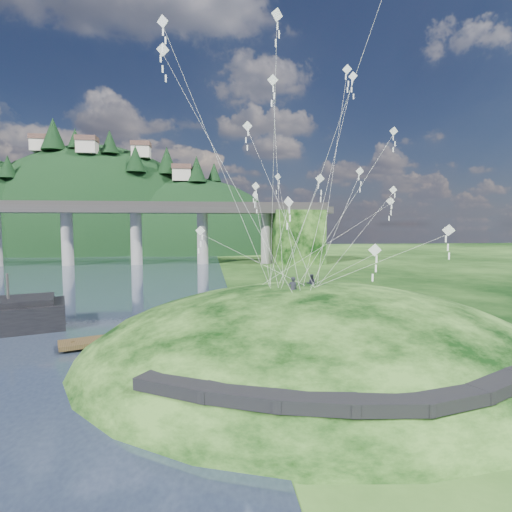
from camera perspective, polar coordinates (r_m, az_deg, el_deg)
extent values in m
plane|color=black|center=(28.39, -6.77, -15.30)|extent=(320.00, 320.00, 0.00)
ellipsoid|color=black|center=(31.83, 8.39, -15.96)|extent=(36.00, 32.00, 13.00)
cube|color=black|center=(20.25, -11.15, -17.60)|extent=(4.32, 3.62, 0.71)
cube|color=black|center=(18.72, -1.79, -19.22)|extent=(4.10, 2.97, 0.61)
cube|color=black|center=(18.32, 8.51, -19.83)|extent=(3.85, 2.37, 0.62)
cube|color=black|center=(18.93, 18.20, -19.33)|extent=(3.62, 1.83, 0.66)
cube|color=black|center=(20.47, 25.95, -17.67)|extent=(3.82, 2.27, 0.68)
cube|color=black|center=(22.82, 31.16, -15.28)|extent=(4.11, 2.97, 0.71)
cylinder|color=gray|center=(101.89, -25.37, 2.37)|extent=(2.60, 2.60, 13.00)
cylinder|color=gray|center=(98.14, -16.74, 2.55)|extent=(2.60, 2.60, 13.00)
cylinder|color=gray|center=(96.76, -7.64, 2.68)|extent=(2.60, 2.60, 13.00)
cylinder|color=gray|center=(97.85, 1.48, 2.74)|extent=(2.60, 2.60, 13.00)
cube|color=black|center=(99.24, 5.77, 2.74)|extent=(12.00, 11.00, 13.00)
ellipsoid|color=black|center=(158.61, -21.63, -1.40)|extent=(96.00, 68.00, 88.00)
ellipsoid|color=black|center=(146.12, -8.97, -3.20)|extent=(76.00, 56.00, 72.00)
cone|color=black|center=(147.07, -31.94, 10.81)|extent=(5.29, 5.29, 6.96)
cone|color=black|center=(152.75, -26.98, 15.26)|extent=(8.01, 8.01, 10.54)
cone|color=black|center=(149.82, -24.43, 15.04)|extent=(4.97, 4.97, 6.54)
cone|color=black|center=(144.79, -20.17, 15.07)|extent=(5.83, 5.83, 7.67)
cone|color=black|center=(137.26, -16.84, 13.16)|extent=(6.47, 6.47, 8.51)
cone|color=black|center=(142.95, -12.62, 13.16)|extent=(7.13, 7.13, 9.38)
cone|color=black|center=(136.99, -8.49, 12.18)|extent=(6.56, 6.56, 8.63)
cone|color=black|center=(142.51, -6.01, 11.83)|extent=(4.88, 4.88, 6.42)
cube|color=beige|center=(157.01, -28.32, 13.70)|extent=(6.00, 5.00, 4.00)
cube|color=brown|center=(157.49, -28.36, 14.67)|extent=(6.40, 5.40, 1.60)
cube|color=beige|center=(144.00, -22.97, 14.08)|extent=(6.00, 5.00, 4.00)
cube|color=brown|center=(144.48, -23.00, 15.13)|extent=(6.40, 5.40, 1.60)
cube|color=beige|center=(146.45, -16.09, 14.05)|extent=(6.00, 5.00, 4.00)
cube|color=brown|center=(146.93, -16.11, 15.09)|extent=(6.40, 5.40, 1.60)
cube|color=beige|center=(137.90, -10.54, 11.27)|extent=(6.00, 5.00, 4.00)
cube|color=brown|center=(138.24, -10.55, 12.38)|extent=(6.40, 5.40, 1.60)
cube|color=black|center=(42.43, -30.64, -5.53)|extent=(6.69, 6.12, 0.55)
cylinder|color=#2D2B2B|center=(42.34, -31.94, -3.98)|extent=(0.22, 0.22, 2.75)
cube|color=#392A17|center=(35.17, -14.81, -10.72)|extent=(13.78, 7.14, 0.35)
cylinder|color=#392A17|center=(34.39, -24.72, -11.78)|extent=(0.30, 0.30, 1.00)
cylinder|color=#392A17|center=(34.69, -19.69, -11.49)|extent=(0.30, 0.30, 1.00)
cylinder|color=#392A17|center=(35.24, -14.80, -11.12)|extent=(0.30, 0.30, 1.00)
cylinder|color=#392A17|center=(36.02, -10.09, -10.68)|extent=(0.30, 0.30, 1.00)
cylinder|color=#392A17|center=(37.04, -5.63, -10.21)|extent=(0.30, 0.30, 1.00)
imported|color=#22232E|center=(28.79, 5.27, -2.96)|extent=(0.72, 0.52, 1.84)
imported|color=#22232E|center=(31.61, 7.91, -2.56)|extent=(0.86, 0.74, 1.53)
cube|color=white|center=(31.30, 4.67, 7.70)|extent=(0.62, 0.68, 0.86)
cube|color=white|center=(31.27, 4.66, 6.56)|extent=(0.11, 0.08, 0.51)
cube|color=white|center=(31.25, 4.65, 5.41)|extent=(0.11, 0.08, 0.51)
cube|color=white|center=(31.25, 4.65, 4.27)|extent=(0.11, 0.08, 0.51)
cube|color=white|center=(32.43, 2.40, 23.83)|extent=(0.82, 0.24, 0.80)
cube|color=white|center=(32.24, 2.40, 22.86)|extent=(0.11, 0.03, 0.47)
cube|color=white|center=(32.06, 2.40, 21.87)|extent=(0.11, 0.03, 0.47)
cube|color=white|center=(31.89, 2.39, 20.88)|extent=(0.11, 0.03, 0.47)
cube|color=white|center=(39.04, 19.01, 8.93)|extent=(0.73, 0.16, 0.72)
cube|color=white|center=(39.00, 18.99, 8.17)|extent=(0.10, 0.03, 0.42)
cube|color=white|center=(38.97, 18.97, 7.42)|extent=(0.10, 0.03, 0.42)
cube|color=white|center=(38.95, 18.95, 6.66)|extent=(0.10, 0.03, 0.42)
cube|color=white|center=(37.53, -1.23, 18.07)|extent=(0.88, 0.23, 0.88)
cube|color=white|center=(37.39, -1.23, 17.14)|extent=(0.11, 0.03, 0.51)
cube|color=white|center=(37.26, -1.23, 16.20)|extent=(0.11, 0.03, 0.51)
cube|color=white|center=(37.14, -1.23, 15.25)|extent=(0.11, 0.03, 0.51)
cube|color=white|center=(41.33, 18.64, 7.43)|extent=(0.74, 0.33, 0.76)
cube|color=white|center=(41.31, 18.62, 6.66)|extent=(0.10, 0.03, 0.45)
cube|color=white|center=(41.29, 18.61, 5.89)|extent=(0.10, 0.03, 0.45)
cube|color=white|center=(41.28, 18.59, 5.13)|extent=(0.10, 0.03, 0.45)
cube|color=white|center=(35.93, 19.08, 16.50)|extent=(0.71, 0.24, 0.69)
cube|color=white|center=(35.83, 19.06, 15.72)|extent=(0.09, 0.04, 0.41)
cube|color=white|center=(35.74, 19.04, 14.93)|extent=(0.09, 0.04, 0.41)
cube|color=white|center=(35.65, 19.02, 14.13)|extent=(0.09, 0.04, 0.41)
cube|color=white|center=(35.22, 12.90, 24.56)|extent=(0.71, 0.29, 0.73)
cube|color=white|center=(35.05, 12.88, 23.75)|extent=(0.10, 0.03, 0.43)
cube|color=white|center=(34.88, 12.86, 22.93)|extent=(0.10, 0.03, 0.43)
cube|color=white|center=(34.71, 12.85, 22.11)|extent=(0.10, 0.03, 0.43)
cube|color=white|center=(30.27, 9.13, 10.87)|extent=(0.71, 0.21, 0.70)
cube|color=white|center=(30.21, 9.12, 9.91)|extent=(0.09, 0.05, 0.41)
cube|color=white|center=(30.17, 9.11, 8.96)|extent=(0.09, 0.05, 0.41)
cube|color=white|center=(30.14, 9.09, 8.00)|extent=(0.09, 0.05, 0.41)
cube|color=white|center=(32.38, -7.97, 3.62)|extent=(0.76, 0.21, 0.75)
cube|color=white|center=(32.39, -7.96, 2.67)|extent=(0.10, 0.05, 0.44)
cube|color=white|center=(32.41, -7.95, 1.71)|extent=(0.10, 0.05, 0.44)
cube|color=white|center=(32.45, -7.94, 0.76)|extent=(0.10, 0.05, 0.44)
cube|color=white|center=(24.17, 16.62, 0.83)|extent=(0.74, 0.25, 0.75)
cube|color=white|center=(24.21, 16.59, -0.43)|extent=(0.10, 0.03, 0.44)
cube|color=white|center=(24.26, 16.56, -1.69)|extent=(0.10, 0.03, 0.44)
cube|color=white|center=(24.32, 16.53, -2.94)|extent=(0.10, 0.03, 0.44)
cube|color=white|center=(38.32, 14.62, 11.64)|extent=(0.79, 0.21, 0.79)
cube|color=white|center=(38.25, 14.60, 10.81)|extent=(0.10, 0.05, 0.46)
cube|color=white|center=(38.20, 14.59, 9.97)|extent=(0.10, 0.05, 0.46)
cube|color=white|center=(38.15, 14.57, 9.13)|extent=(0.10, 0.05, 0.46)
cube|color=white|center=(29.57, -13.18, 26.78)|extent=(0.83, 0.26, 0.81)
cube|color=white|center=(29.35, -13.15, 25.73)|extent=(0.11, 0.05, 0.48)
cube|color=white|center=(29.14, -13.13, 24.66)|extent=(0.11, 0.05, 0.48)
cube|color=white|center=(28.95, -13.11, 23.57)|extent=(0.11, 0.05, 0.48)
cube|color=white|center=(29.67, -13.19, 29.83)|extent=(0.74, 0.35, 0.78)
cube|color=white|center=(29.44, -13.17, 28.84)|extent=(0.10, 0.04, 0.46)
cube|color=white|center=(29.21, -13.15, 27.85)|extent=(0.10, 0.04, 0.46)
cube|color=white|center=(29.00, -13.12, 26.83)|extent=(0.10, 0.04, 0.46)
cube|color=white|center=(40.27, 13.69, 23.69)|extent=(0.71, 0.47, 0.81)
cube|color=white|center=(40.08, 13.68, 22.91)|extent=(0.11, 0.06, 0.47)
cube|color=white|center=(39.91, 13.66, 22.13)|extent=(0.11, 0.06, 0.47)
cube|color=white|center=(39.73, 13.64, 21.34)|extent=(0.11, 0.06, 0.47)
cube|color=white|center=(37.48, 3.14, 11.23)|extent=(0.61, 0.31, 0.65)
cube|color=white|center=(37.42, 3.13, 10.51)|extent=(0.08, 0.07, 0.38)
cube|color=white|center=(37.38, 3.13, 9.80)|extent=(0.08, 0.07, 0.38)
cube|color=white|center=(37.34, 3.13, 9.08)|extent=(0.08, 0.07, 0.38)
cube|color=white|center=(37.75, -0.05, 9.95)|extent=(0.76, 0.25, 0.77)
cube|color=white|center=(37.71, -0.05, 9.12)|extent=(0.10, 0.06, 0.45)
cube|color=white|center=(37.67, -0.05, 8.29)|extent=(0.10, 0.06, 0.45)
cube|color=white|center=(37.63, -0.05, 7.46)|extent=(0.10, 0.06, 0.45)
cube|color=white|center=(35.45, -0.13, 8.71)|extent=(0.43, 0.54, 0.65)
cube|color=white|center=(35.42, -0.13, 7.95)|extent=(0.08, 0.07, 0.38)
cube|color=white|center=(35.39, -0.13, 7.20)|extent=(0.08, 0.07, 0.38)
cube|color=white|center=(35.37, -0.13, 6.44)|extent=(0.08, 0.07, 0.38)
cube|color=white|center=(30.15, 25.82, 3.34)|extent=(0.78, 0.37, 0.81)
cube|color=white|center=(30.17, 25.78, 2.22)|extent=(0.11, 0.03, 0.48)
cube|color=white|center=(30.19, 25.74, 1.11)|extent=(0.11, 0.03, 0.48)
cube|color=white|center=(30.23, 25.70, -0.01)|extent=(0.11, 0.03, 0.48)
cube|color=white|center=(28.13, 3.01, 31.17)|extent=(0.76, 0.34, 0.80)
cube|color=white|center=(27.88, 3.01, 30.12)|extent=(0.10, 0.07, 0.47)
cube|color=white|center=(27.64, 3.00, 29.06)|extent=(0.10, 0.07, 0.47)
cube|color=white|center=(27.40, 3.00, 27.98)|extent=(0.10, 0.07, 0.47)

